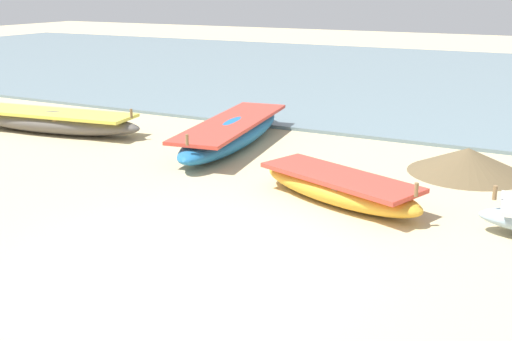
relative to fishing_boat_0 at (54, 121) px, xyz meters
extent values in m
plane|color=#CCB789|center=(6.65, -4.46, -0.27)|extent=(80.00, 80.00, 0.00)
cube|color=slate|center=(6.65, 12.71, -0.23)|extent=(60.00, 20.00, 0.08)
ellipsoid|color=#5B5651|center=(0.00, 0.00, -0.02)|extent=(4.57, 1.58, 0.49)
cube|color=#EAD84C|center=(0.00, 0.00, 0.19)|extent=(4.04, 1.49, 0.07)
cube|color=olive|center=(0.33, 0.04, 0.11)|extent=(0.23, 0.87, 0.04)
cylinder|color=olive|center=(2.04, 0.27, 0.32)|extent=(0.06, 0.06, 0.20)
ellipsoid|color=gold|center=(7.51, -1.51, -0.05)|extent=(3.15, 1.90, 0.45)
cube|color=#CC3F33|center=(7.51, -1.51, 0.14)|extent=(2.80, 1.76, 0.07)
cube|color=olive|center=(7.72, -1.59, 0.08)|extent=(0.38, 0.77, 0.04)
cylinder|color=olive|center=(8.81, -1.99, 0.28)|extent=(0.06, 0.06, 0.20)
ellipsoid|color=#1E669E|center=(4.26, 0.83, 0.00)|extent=(1.79, 4.92, 0.54)
cube|color=#CC3F33|center=(4.26, 0.83, 0.23)|extent=(1.68, 4.34, 0.07)
cube|color=olive|center=(4.31, 0.48, 0.15)|extent=(0.95, 0.25, 0.04)
cylinder|color=olive|center=(4.58, -1.35, 0.37)|extent=(0.06, 0.06, 0.20)
cylinder|color=olive|center=(9.80, -1.69, 0.30)|extent=(0.06, 0.06, 0.20)
cone|color=brown|center=(9.03, 1.04, -0.03)|extent=(2.93, 2.93, 0.47)
camera|label=1|loc=(10.56, -10.23, 3.00)|focal=43.18mm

